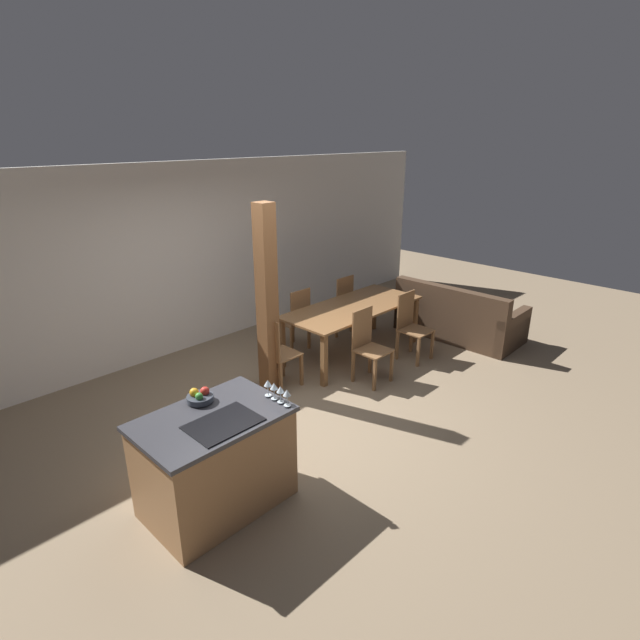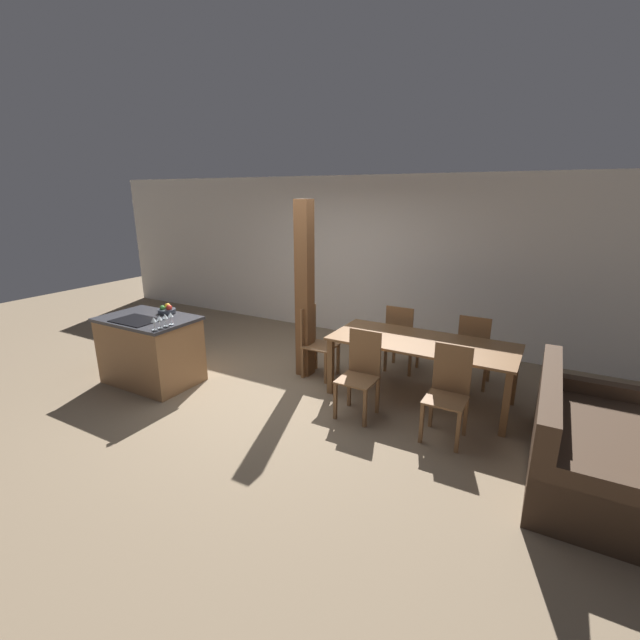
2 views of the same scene
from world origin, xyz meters
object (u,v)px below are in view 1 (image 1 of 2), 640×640
at_px(kitchen_island, 215,461).
at_px(wine_glass_far, 274,387).
at_px(dining_table, 353,312).
at_px(couch, 458,319).
at_px(dining_chair_far_left, 296,319).
at_px(dining_chair_head_end, 276,352).
at_px(wine_glass_middle, 280,390).
at_px(timber_post, 267,304).
at_px(dining_chair_near_right, 411,325).
at_px(fruit_bowl, 200,396).
at_px(dining_chair_far_right, 340,304).
at_px(wine_glass_end, 268,384).
at_px(wine_glass_near, 287,393).
at_px(dining_chair_near_left, 368,345).

height_order(kitchen_island, wine_glass_far, wine_glass_far).
distance_m(dining_table, couch, 1.90).
xyz_separation_m(kitchen_island, dining_table, (3.23, 1.24, 0.21)).
height_order(dining_chair_far_left, dining_chair_head_end, same).
xyz_separation_m(wine_glass_middle, timber_post, (1.10, 1.46, 0.16)).
distance_m(wine_glass_far, dining_chair_near_right, 3.30).
xyz_separation_m(dining_table, dining_chair_near_right, (0.48, -0.68, -0.16)).
xyz_separation_m(fruit_bowl, timber_post, (1.56, 0.94, 0.24)).
bearing_deg(dining_chair_near_right, couch, -3.48).
bearing_deg(dining_chair_far_right, wine_glass_end, 32.31).
height_order(dining_chair_near_right, dining_chair_far_left, same).
distance_m(kitchen_island, wine_glass_middle, 0.82).
bearing_deg(dining_chair_far_left, kitchen_island, 35.01).
bearing_deg(dining_table, timber_post, -178.87).
distance_m(wine_glass_near, dining_chair_head_end, 2.07).
relative_size(wine_glass_middle, couch, 0.08).
height_order(kitchen_island, wine_glass_end, wine_glass_end).
bearing_deg(fruit_bowl, kitchen_island, -104.64).
bearing_deg(dining_chair_near_right, dining_chair_near_left, 180.00).
height_order(wine_glass_middle, dining_chair_far_left, wine_glass_middle).
height_order(fruit_bowl, dining_chair_near_left, fruit_bowl).
relative_size(couch, timber_post, 0.80).
height_order(dining_chair_far_right, couch, dining_chair_far_right).
distance_m(wine_glass_end, dining_chair_far_right, 3.79).
relative_size(wine_glass_middle, dining_chair_near_right, 0.16).
bearing_deg(wine_glass_end, kitchen_island, 170.93).
distance_m(wine_glass_middle, dining_table, 3.10).
distance_m(dining_table, timber_post, 1.68).
bearing_deg(wine_glass_end, dining_chair_far_right, 32.31).
distance_m(wine_glass_far, dining_chair_near_left, 2.38).
bearing_deg(timber_post, kitchen_island, -143.47).
distance_m(kitchen_island, wine_glass_near, 0.85).
relative_size(wine_glass_far, dining_chair_head_end, 0.16).
bearing_deg(wine_glass_end, dining_chair_far_left, 42.26).
xyz_separation_m(fruit_bowl, dining_chair_near_right, (3.64, 0.29, -0.44)).
relative_size(fruit_bowl, couch, 0.12).
height_order(wine_glass_near, couch, wine_glass_near).
xyz_separation_m(fruit_bowl, wine_glass_middle, (0.47, -0.52, 0.07)).
xyz_separation_m(wine_glass_middle, dining_table, (2.69, 1.49, -0.35)).
bearing_deg(wine_glass_end, wine_glass_far, -90.00).
bearing_deg(timber_post, dining_chair_head_end, 12.26).
bearing_deg(wine_glass_end, dining_table, 26.20).
bearing_deg(dining_chair_near_left, couch, -1.94).
distance_m(wine_glass_near, dining_chair_far_right, 3.93).
bearing_deg(fruit_bowl, dining_chair_head_end, 29.72).
bearing_deg(dining_chair_near_right, wine_glass_middle, -165.74).
distance_m(dining_table, dining_chair_head_end, 1.46).
bearing_deg(wine_glass_near, wine_glass_end, 90.00).
relative_size(dining_chair_near_left, dining_chair_near_right, 1.00).
xyz_separation_m(dining_chair_near_right, dining_chair_head_end, (-1.93, 0.68, 0.00)).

